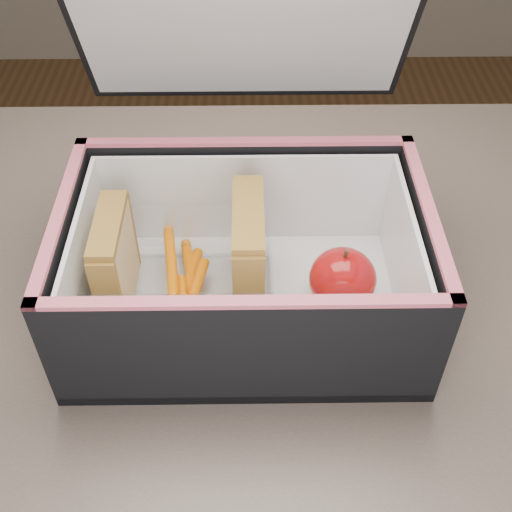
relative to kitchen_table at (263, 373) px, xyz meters
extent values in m
cube|color=brown|center=(0.00, 0.00, 0.08)|extent=(1.20, 0.80, 0.03)
cube|color=black|center=(-0.02, 0.17, 0.31)|extent=(0.33, 0.10, 0.19)
cube|color=tan|center=(-0.15, 0.02, 0.15)|extent=(0.01, 0.09, 0.09)
cube|color=#CD6275|center=(-0.14, 0.02, 0.15)|extent=(0.01, 0.08, 0.09)
cube|color=tan|center=(-0.13, 0.02, 0.15)|extent=(0.01, 0.09, 0.09)
cube|color=brown|center=(-0.14, 0.02, 0.20)|extent=(0.02, 0.09, 0.01)
cube|color=tan|center=(-0.02, 0.02, 0.16)|extent=(0.01, 0.10, 0.10)
cube|color=#CD6275|center=(-0.01, 0.02, 0.16)|extent=(0.01, 0.09, 0.10)
cube|color=tan|center=(-0.01, 0.02, 0.16)|extent=(0.01, 0.10, 0.10)
cube|color=brown|center=(-0.01, 0.02, 0.22)|extent=(0.03, 0.10, 0.01)
cylinder|color=orange|center=(-0.07, 0.03, 0.11)|extent=(0.02, 0.09, 0.01)
cylinder|color=orange|center=(-0.07, 0.01, 0.13)|extent=(0.03, 0.09, 0.01)
cylinder|color=orange|center=(-0.09, 0.01, 0.14)|extent=(0.02, 0.09, 0.01)
cylinder|color=orange|center=(-0.07, 0.04, 0.11)|extent=(0.02, 0.09, 0.01)
cylinder|color=orange|center=(-0.08, -0.02, 0.13)|extent=(0.02, 0.09, 0.01)
cylinder|color=orange|center=(-0.09, 0.04, 0.14)|extent=(0.02, 0.09, 0.01)
cube|color=white|center=(0.08, 0.01, 0.11)|extent=(0.08, 0.08, 0.01)
ellipsoid|color=maroon|center=(0.07, 0.01, 0.14)|extent=(0.08, 0.08, 0.06)
cylinder|color=#473119|center=(0.07, 0.01, 0.18)|extent=(0.01, 0.01, 0.01)
camera|label=1|loc=(-0.01, -0.41, 0.58)|focal=45.00mm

